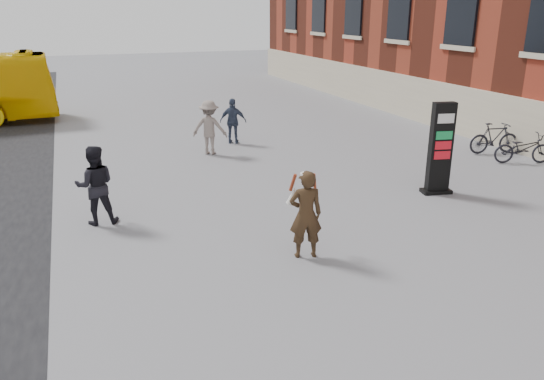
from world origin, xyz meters
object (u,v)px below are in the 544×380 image
object	(u,v)px
pedestrian_c	(233,121)
bike_6	(523,148)
woman	(306,213)
pedestrian_a	(95,185)
bike_7	(494,138)
pedestrian_b	(210,128)
info_pylon	(440,149)

from	to	relation	value
pedestrian_c	bike_6	size ratio (longest dim) A/B	0.89
woman	pedestrian_a	bearing A→B (deg)	-28.14
bike_7	pedestrian_c	bearing A→B (deg)	71.15
pedestrian_b	info_pylon	bearing A→B (deg)	155.05
woman	pedestrian_b	bearing A→B (deg)	-78.50
pedestrian_c	bike_6	world-z (taller)	pedestrian_c
bike_6	bike_7	bearing A→B (deg)	19.68
info_pylon	pedestrian_c	size ratio (longest dim) A/B	1.49
pedestrian_b	bike_7	bearing A→B (deg)	-172.86
pedestrian_a	bike_6	distance (m)	12.61
pedestrian_a	info_pylon	bearing A→B (deg)	176.95
woman	bike_6	bearing A→B (deg)	-145.35
woman	pedestrian_a	distance (m)	4.81
pedestrian_b	bike_6	distance (m)	9.86
info_pylon	pedestrian_b	distance (m)	7.43
bike_6	pedestrian_a	bearing A→B (deg)	111.40
info_pylon	bike_7	distance (m)	5.04
woman	pedestrian_c	bearing A→B (deg)	-85.35
pedestrian_a	bike_7	xyz separation A→B (m)	(12.60, 1.62, -0.37)
info_pylon	bike_6	size ratio (longest dim) A/B	1.33
pedestrian_a	bike_7	size ratio (longest dim) A/B	1.04
bike_7	pedestrian_b	bearing A→B (deg)	80.57
info_pylon	pedestrian_c	distance (m)	7.79
bike_7	pedestrian_a	bearing A→B (deg)	108.45
pedestrian_a	bike_7	world-z (taller)	pedestrian_a
pedestrian_a	pedestrian_b	xyz separation A→B (m)	(3.84, 4.90, -0.01)
woman	pedestrian_b	xyz separation A→B (m)	(0.22, 8.07, -0.01)
pedestrian_c	info_pylon	bearing A→B (deg)	140.89
pedestrian_a	pedestrian_b	size ratio (longest dim) A/B	1.01
pedestrian_b	woman	bearing A→B (deg)	116.13
bike_6	pedestrian_c	bearing A→B (deg)	73.18
pedestrian_b	bike_7	xyz separation A→B (m)	(8.75, -3.28, -0.37)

